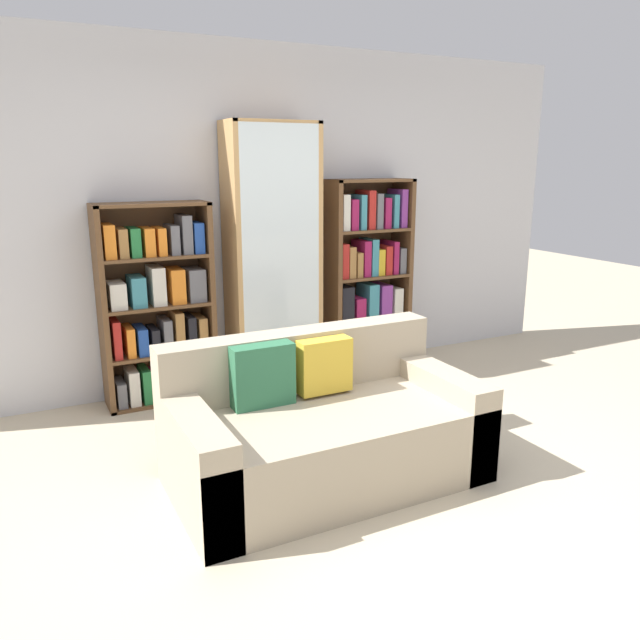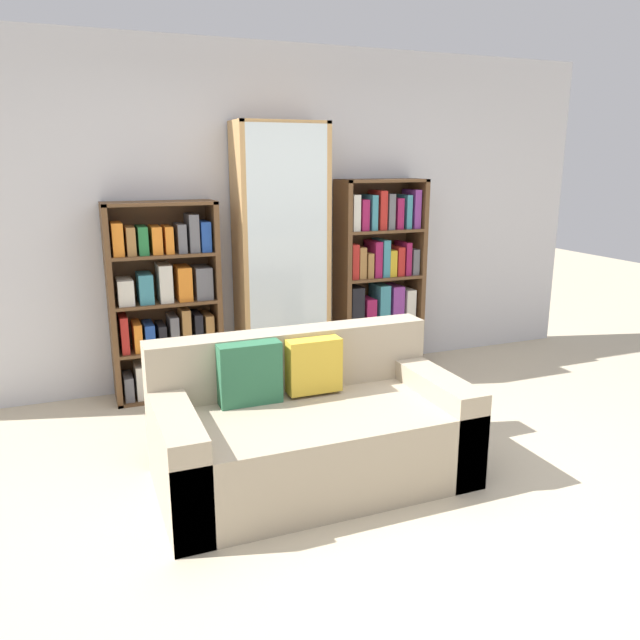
# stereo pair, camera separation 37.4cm
# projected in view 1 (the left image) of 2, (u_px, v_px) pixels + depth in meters

# --- Properties ---
(ground_plane) EXTENTS (16.00, 16.00, 0.00)m
(ground_plane) POSITION_uv_depth(u_px,v_px,m) (409.00, 493.00, 3.49)
(ground_plane) COLOR beige
(wall_back) EXTENTS (6.04, 0.06, 2.70)m
(wall_back) POSITION_uv_depth(u_px,v_px,m) (257.00, 218.00, 5.09)
(wall_back) COLOR silver
(wall_back) RESTS_ON ground
(couch) EXTENTS (1.74, 0.93, 0.81)m
(couch) POSITION_uv_depth(u_px,v_px,m) (323.00, 430.00, 3.60)
(couch) COLOR tan
(couch) RESTS_ON ground
(bookshelf_left) EXTENTS (0.83, 0.32, 1.51)m
(bookshelf_left) POSITION_uv_depth(u_px,v_px,m) (158.00, 309.00, 4.68)
(bookshelf_left) COLOR brown
(bookshelf_left) RESTS_ON ground
(display_cabinet) EXTENTS (0.72, 0.36, 2.10)m
(display_cabinet) POSITION_uv_depth(u_px,v_px,m) (272.00, 259.00, 4.99)
(display_cabinet) COLOR tan
(display_cabinet) RESTS_ON ground
(bookshelf_right) EXTENTS (0.75, 0.32, 1.65)m
(bookshelf_right) POSITION_uv_depth(u_px,v_px,m) (367.00, 279.00, 5.46)
(bookshelf_right) COLOR brown
(bookshelf_right) RESTS_ON ground
(wine_bottle) EXTENTS (0.09, 0.09, 0.36)m
(wine_bottle) POSITION_uv_depth(u_px,v_px,m) (339.00, 371.00, 5.06)
(wine_bottle) COLOR #143819
(wine_bottle) RESTS_ON ground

